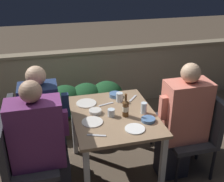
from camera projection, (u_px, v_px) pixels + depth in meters
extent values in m
plane|color=brown|center=(114.00, 172.00, 3.12)|extent=(16.00, 16.00, 0.00)
cube|color=gray|center=(87.00, 79.00, 4.39)|extent=(9.00, 0.14, 0.87)
cube|color=gray|center=(86.00, 51.00, 4.19)|extent=(9.00, 0.18, 0.04)
cube|color=#937556|center=(114.00, 115.00, 2.81)|extent=(0.82, 1.00, 0.03)
cube|color=silver|center=(87.00, 181.00, 2.50)|extent=(0.05, 0.05, 0.71)
cube|color=silver|center=(162.00, 168.00, 2.66)|extent=(0.05, 0.05, 0.71)
cube|color=silver|center=(74.00, 128.00, 3.29)|extent=(0.05, 0.05, 0.71)
cube|color=silver|center=(133.00, 120.00, 3.45)|extent=(0.05, 0.05, 0.71)
cube|color=brown|center=(88.00, 121.00, 3.84)|extent=(1.00, 0.36, 0.28)
ellipsoid|color=#194723|center=(66.00, 102.00, 3.63)|extent=(0.45, 0.47, 0.43)
ellipsoid|color=#194723|center=(87.00, 99.00, 3.69)|extent=(0.45, 0.47, 0.43)
ellipsoid|color=#194723|center=(107.00, 97.00, 3.75)|extent=(0.45, 0.47, 0.43)
cube|color=#333338|center=(33.00, 166.00, 2.60)|extent=(0.47, 0.47, 0.05)
cube|color=#333338|center=(4.00, 146.00, 2.44)|extent=(0.06, 0.47, 0.48)
cylinder|color=black|center=(15.00, 173.00, 2.82)|extent=(0.03, 0.03, 0.39)
cylinder|color=black|center=(56.00, 166.00, 2.91)|extent=(0.03, 0.03, 0.39)
cube|color=#282833|center=(53.00, 179.00, 2.72)|extent=(0.33, 0.23, 0.44)
cube|color=#6B2D66|center=(36.00, 134.00, 2.46)|extent=(0.47, 0.26, 0.64)
cube|color=#6B2D66|center=(64.00, 123.00, 2.49)|extent=(0.07, 0.07, 0.24)
sphere|color=tan|center=(30.00, 91.00, 2.29)|extent=(0.19, 0.19, 0.19)
cube|color=#333338|center=(37.00, 144.00, 2.90)|extent=(0.47, 0.47, 0.05)
cube|color=#333338|center=(12.00, 125.00, 2.74)|extent=(0.06, 0.47, 0.48)
cylinder|color=black|center=(19.00, 177.00, 2.77)|extent=(0.03, 0.03, 0.39)
cylinder|color=black|center=(61.00, 171.00, 2.86)|extent=(0.03, 0.03, 0.39)
cylinder|color=black|center=(21.00, 152.00, 3.13)|extent=(0.03, 0.03, 0.39)
cylinder|color=black|center=(58.00, 147.00, 3.22)|extent=(0.03, 0.03, 0.39)
cube|color=#282833|center=(56.00, 157.00, 3.02)|extent=(0.26, 0.23, 0.44)
cube|color=navy|center=(41.00, 115.00, 2.76)|extent=(0.37, 0.26, 0.63)
cube|color=navy|center=(66.00, 105.00, 2.79)|extent=(0.07, 0.07, 0.24)
sphere|color=tan|center=(36.00, 76.00, 2.59)|extent=(0.19, 0.19, 0.19)
cube|color=#333338|center=(188.00, 139.00, 2.98)|extent=(0.47, 0.47, 0.05)
cube|color=#333338|center=(209.00, 115.00, 2.91)|extent=(0.06, 0.47, 0.48)
cylinder|color=black|center=(177.00, 171.00, 2.85)|extent=(0.03, 0.03, 0.39)
cylinder|color=black|center=(213.00, 165.00, 2.94)|extent=(0.03, 0.03, 0.39)
cylinder|color=black|center=(161.00, 147.00, 3.21)|extent=(0.03, 0.03, 0.39)
cylinder|color=black|center=(193.00, 142.00, 3.30)|extent=(0.03, 0.03, 0.39)
cube|color=#282833|center=(172.00, 156.00, 3.02)|extent=(0.31, 0.23, 0.44)
cube|color=#E07A66|center=(186.00, 111.00, 2.81)|extent=(0.44, 0.26, 0.64)
cube|color=#E07A66|center=(163.00, 108.00, 2.72)|extent=(0.07, 0.07, 0.24)
sphere|color=tan|center=(191.00, 73.00, 2.63)|extent=(0.19, 0.19, 0.19)
cube|color=#333338|center=(176.00, 122.00, 3.28)|extent=(0.47, 0.47, 0.05)
cube|color=#333338|center=(195.00, 100.00, 3.22)|extent=(0.06, 0.47, 0.48)
cylinder|color=black|center=(165.00, 151.00, 3.15)|extent=(0.03, 0.03, 0.39)
cylinder|color=black|center=(198.00, 145.00, 3.24)|extent=(0.03, 0.03, 0.39)
cylinder|color=black|center=(152.00, 131.00, 3.51)|extent=(0.03, 0.03, 0.39)
cylinder|color=black|center=(182.00, 127.00, 3.60)|extent=(0.03, 0.03, 0.39)
cylinder|color=brown|center=(126.00, 109.00, 2.74)|extent=(0.06, 0.06, 0.15)
cylinder|color=beige|center=(126.00, 109.00, 2.73)|extent=(0.06, 0.06, 0.05)
cone|color=brown|center=(126.00, 101.00, 2.70)|extent=(0.06, 0.06, 0.03)
cylinder|color=brown|center=(126.00, 97.00, 2.68)|extent=(0.02, 0.02, 0.06)
cylinder|color=silver|center=(92.00, 122.00, 2.66)|extent=(0.20, 0.20, 0.01)
cylinder|color=silver|center=(86.00, 103.00, 3.00)|extent=(0.22, 0.22, 0.01)
cylinder|color=white|center=(135.00, 129.00, 2.55)|extent=(0.19, 0.19, 0.01)
cylinder|color=#4C709E|center=(148.00, 120.00, 2.68)|extent=(0.14, 0.14, 0.03)
torus|color=#4C709E|center=(148.00, 119.00, 2.67)|extent=(0.14, 0.14, 0.01)
cylinder|color=beige|center=(95.00, 111.00, 2.82)|extent=(0.13, 0.13, 0.04)
torus|color=beige|center=(95.00, 110.00, 2.81)|extent=(0.13, 0.13, 0.01)
cylinder|color=#4C709E|center=(115.00, 95.00, 3.15)|extent=(0.13, 0.13, 0.04)
torus|color=#4C709E|center=(115.00, 93.00, 3.14)|extent=(0.13, 0.13, 0.01)
cylinder|color=silver|center=(144.00, 108.00, 2.80)|extent=(0.06, 0.06, 0.11)
cylinder|color=silver|center=(119.00, 97.00, 3.03)|extent=(0.07, 0.07, 0.10)
cylinder|color=silver|center=(111.00, 113.00, 2.75)|extent=(0.07, 0.07, 0.08)
cube|color=silver|center=(106.00, 104.00, 2.98)|extent=(0.17, 0.06, 0.01)
cube|color=silver|center=(96.00, 135.00, 2.46)|extent=(0.17, 0.08, 0.01)
cube|color=silver|center=(133.00, 98.00, 3.11)|extent=(0.13, 0.14, 0.01)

